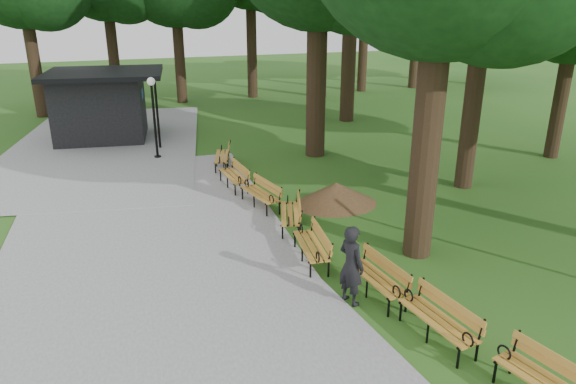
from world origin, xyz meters
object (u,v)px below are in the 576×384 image
object	(u,v)px
bench_4	(290,213)
bench_5	(260,194)
lamp_post	(153,101)
bench_6	(233,176)
person	(351,265)
dirt_mound	(336,193)
bench_1	(438,320)
bench_3	(311,246)
bench_7	(222,156)
kiosk	(100,106)
bench_2	(376,278)

from	to	relation	value
bench_4	bench_5	distance (m)	1.83
lamp_post	bench_6	bearing A→B (deg)	-64.81
person	bench_5	size ratio (longest dim) A/B	0.95
dirt_mound	bench_4	xyz separation A→B (m)	(-1.99, -1.29, 0.08)
bench_1	bench_3	distance (m)	3.93
bench_1	bench_7	distance (m)	12.27
bench_6	bench_4	bearing A→B (deg)	6.11
bench_4	person	bearing A→B (deg)	16.98
bench_1	kiosk	bearing A→B (deg)	-169.66
dirt_mound	bench_4	size ratio (longest dim) A/B	1.19
person	bench_3	size ratio (longest dim) A/B	0.95
bench_1	bench_3	size ratio (longest dim) A/B	1.00
lamp_post	bench_4	size ratio (longest dim) A/B	1.73
bench_4	bench_2	bearing A→B (deg)	26.00
bench_3	dirt_mound	bearing A→B (deg)	154.22
kiosk	bench_5	xyz separation A→B (m)	(4.58, -10.52, -1.13)
person	bench_1	distance (m)	2.08
bench_3	bench_6	distance (m)	5.97
bench_3	bench_7	xyz separation A→B (m)	(-0.44, 8.40, 0.00)
bench_5	person	bearing A→B (deg)	-9.16
bench_3	bench_4	distance (m)	2.15
bench_7	bench_5	bearing A→B (deg)	17.70
bench_6	bench_7	size ratio (longest dim) A/B	1.00
kiosk	lamp_post	size ratio (longest dim) A/B	1.53
bench_2	bench_7	distance (m)	10.41
dirt_mound	bench_6	xyz separation A→B (m)	(-2.75, 2.51, 0.08)
bench_3	bench_4	size ratio (longest dim) A/B	1.00
bench_1	bench_5	size ratio (longest dim) A/B	1.00
bench_3	bench_5	world-z (taller)	same
bench_1	bench_6	world-z (taller)	same
person	bench_6	xyz separation A→B (m)	(-0.70, 7.95, -0.46)
bench_4	bench_7	xyz separation A→B (m)	(-0.63, 6.26, 0.00)
bench_2	dirt_mound	bearing A→B (deg)	159.03
bench_2	bench_4	distance (m)	4.12
dirt_mound	bench_3	bearing A→B (deg)	-122.41
bench_1	bench_2	xyz separation A→B (m)	(-0.36, 1.83, 0.00)
bench_2	bench_7	bearing A→B (deg)	-179.60
person	bench_7	size ratio (longest dim) A/B	0.95
person	bench_6	distance (m)	8.00
bench_1	bench_3	world-z (taller)	same
bench_3	lamp_post	bearing A→B (deg)	-158.90
bench_1	bench_2	bearing A→B (deg)	-176.47
bench_1	person	bearing A→B (deg)	-157.82
kiosk	bench_6	world-z (taller)	kiosk
bench_5	bench_7	bearing A→B (deg)	171.06
person	bench_4	bearing A→B (deg)	-21.19
person	dirt_mound	world-z (taller)	person
lamp_post	bench_2	size ratio (longest dim) A/B	1.73
lamp_post	bench_3	world-z (taller)	lamp_post
bench_1	bench_2	world-z (taller)	same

